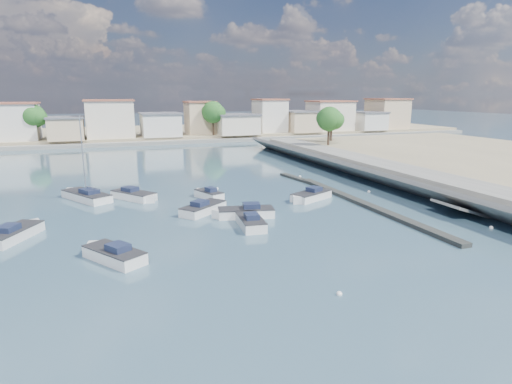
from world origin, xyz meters
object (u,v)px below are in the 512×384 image
motorboat_b (250,222)px  motorboat_c (243,213)px  motorboat_d (310,196)px  sailboat (85,196)px  motorboat_f (208,195)px  motorboat_h (205,208)px  motorboat_g (135,196)px  motorboat_e (16,233)px  motorboat_a (112,254)px

motorboat_b → motorboat_c: same height
motorboat_b → motorboat_c: size_ratio=0.89×
motorboat_d → sailboat: 23.82m
motorboat_f → motorboat_h: 5.59m
motorboat_b → motorboat_g: size_ratio=0.96×
motorboat_b → motorboat_c: (0.30, 2.73, 0.00)m
motorboat_d → motorboat_g: 18.46m
motorboat_c → motorboat_h: same height
motorboat_f → motorboat_g: same height
motorboat_c → motorboat_g: bearing=130.2°
motorboat_b → motorboat_d: (8.94, 6.41, -0.00)m
motorboat_e → motorboat_h: 15.70m
motorboat_h → motorboat_d: bearing=4.5°
motorboat_a → motorboat_h: bearing=47.7°
motorboat_h → sailboat: size_ratio=0.55×
motorboat_e → motorboat_g: 13.76m
sailboat → motorboat_f: bearing=-17.6°
motorboat_b → motorboat_h: 6.08m
motorboat_b → motorboat_g: 15.39m
motorboat_e → motorboat_g: (9.77, 9.69, 0.00)m
motorboat_d → motorboat_f: 10.86m
motorboat_d → sailboat: bearing=159.4°
motorboat_a → sailboat: (-2.12, 18.81, 0.03)m
motorboat_f → motorboat_g: bearing=164.3°
motorboat_d → sailboat: (-22.29, 8.39, 0.03)m
motorboat_f → motorboat_h: (-1.60, -5.35, 0.00)m
motorboat_h → motorboat_c: bearing=-44.1°
motorboat_f → motorboat_a: bearing=-124.6°
motorboat_a → motorboat_b: (11.23, 4.01, -0.00)m
motorboat_e → motorboat_a: bearing=-46.6°
motorboat_c → motorboat_h: 4.00m
motorboat_e → sailboat: bearing=67.7°
motorboat_b → motorboat_e: same height
motorboat_a → motorboat_f: same height
motorboat_a → sailboat: 18.93m
motorboat_h → motorboat_b: bearing=-65.0°
motorboat_a → motorboat_h: same height
sailboat → motorboat_b: bearing=-47.9°
motorboat_d → sailboat: sailboat is taller
motorboat_d → motorboat_h: bearing=-175.5°
motorboat_a → motorboat_f: 18.08m
motorboat_h → motorboat_e: bearing=-171.7°
motorboat_g → sailboat: sailboat is taller
motorboat_g → motorboat_e: bearing=-135.2°
motorboat_e → motorboat_g: bearing=44.8°
motorboat_b → motorboat_h: same height
motorboat_f → sailboat: sailboat is taller
motorboat_b → motorboat_a: bearing=-160.4°
motorboat_b → motorboat_e: (-18.10, 3.25, 0.00)m
motorboat_e → motorboat_f: (17.14, 7.62, -0.00)m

